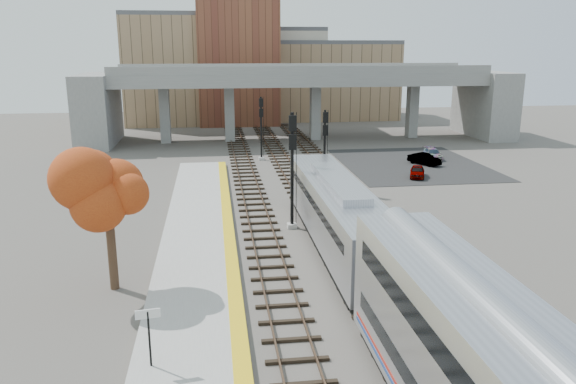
{
  "coord_description": "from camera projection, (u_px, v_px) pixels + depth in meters",
  "views": [
    {
      "loc": [
        -6.12,
        -26.34,
        11.85
      ],
      "look_at": [
        -1.37,
        9.01,
        2.5
      ],
      "focal_mm": 35.0,
      "sensor_mm": 36.0,
      "label": 1
    }
  ],
  "objects": [
    {
      "name": "tree",
      "position": [
        107.0,
        188.0,
        26.9
      ],
      "size": [
        3.6,
        3.6,
        7.02
      ],
      "color": "#382619",
      "rests_on": "ground"
    },
    {
      "name": "overpass",
      "position": [
        299.0,
        94.0,
        71.35
      ],
      "size": [
        54.0,
        12.0,
        9.5
      ],
      "color": "slate",
      "rests_on": "ground"
    },
    {
      "name": "car_a",
      "position": [
        417.0,
        171.0,
        51.67
      ],
      "size": [
        2.33,
        3.43,
        1.08
      ],
      "primitive_type": "imported",
      "rotation": [
        0.0,
        0.0,
        -0.37
      ],
      "color": "#99999E",
      "rests_on": "parking_lot"
    },
    {
      "name": "signal_mast_near",
      "position": [
        292.0,
        170.0,
        36.49
      ],
      "size": [
        0.6,
        0.64,
        7.73
      ],
      "color": "#9E9E99",
      "rests_on": "ground"
    },
    {
      "name": "ground",
      "position": [
        337.0,
        281.0,
        29.04
      ],
      "size": [
        160.0,
        160.0,
        0.0
      ],
      "primitive_type": "plane",
      "color": "#47423D",
      "rests_on": "ground"
    },
    {
      "name": "locomotive",
      "position": [
        337.0,
        212.0,
        33.16
      ],
      "size": [
        3.02,
        19.05,
        4.1
      ],
      "color": "#A8AAB2",
      "rests_on": "ground"
    },
    {
      "name": "buildings_far",
      "position": [
        257.0,
        70.0,
        91.03
      ],
      "size": [
        43.0,
        21.0,
        20.6
      ],
      "color": "#937655",
      "rests_on": "ground"
    },
    {
      "name": "car_b",
      "position": [
        424.0,
        159.0,
        57.14
      ],
      "size": [
        2.9,
        3.64,
        1.16
      ],
      "primitive_type": "imported",
      "rotation": [
        0.0,
        0.0,
        0.55
      ],
      "color": "#99999E",
      "rests_on": "parking_lot"
    },
    {
      "name": "yellow_strip",
      "position": [
        234.0,
        281.0,
        28.27
      ],
      "size": [
        0.7,
        60.0,
        0.01
      ],
      "primitive_type": "cube",
      "color": "yellow",
      "rests_on": "platform"
    },
    {
      "name": "station_sign",
      "position": [
        149.0,
        326.0,
        20.36
      ],
      "size": [
        0.9,
        0.18,
        2.27
      ],
      "rotation": [
        0.0,
        0.0,
        0.14
      ],
      "color": "black",
      "rests_on": "platform"
    },
    {
      "name": "tracks",
      "position": [
        313.0,
        211.0,
        41.13
      ],
      "size": [
        10.7,
        95.0,
        0.25
      ],
      "color": "black",
      "rests_on": "ground"
    },
    {
      "name": "signal_mast_far",
      "position": [
        261.0,
        130.0,
        58.86
      ],
      "size": [
        0.6,
        0.64,
        6.68
      ],
      "color": "#9E9E99",
      "rests_on": "ground"
    },
    {
      "name": "signal_mast_mid",
      "position": [
        325.0,
        152.0,
        46.51
      ],
      "size": [
        0.6,
        0.64,
        6.74
      ],
      "color": "#9E9E99",
      "rests_on": "ground"
    },
    {
      "name": "platform",
      "position": [
        196.0,
        286.0,
        28.07
      ],
      "size": [
        4.5,
        60.0,
        0.35
      ],
      "primitive_type": "cube",
      "color": "#9E9E99",
      "rests_on": "ground"
    },
    {
      "name": "parking_lot",
      "position": [
        411.0,
        164.0,
        57.69
      ],
      "size": [
        14.0,
        18.0,
        0.04
      ],
      "primitive_type": "cube",
      "color": "black",
      "rests_on": "ground"
    },
    {
      "name": "car_c",
      "position": [
        433.0,
        154.0,
        60.08
      ],
      "size": [
        1.99,
        3.92,
        1.09
      ],
      "primitive_type": "imported",
      "rotation": [
        0.0,
        0.0,
        -0.13
      ],
      "color": "#99999E",
      "rests_on": "parking_lot"
    }
  ]
}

